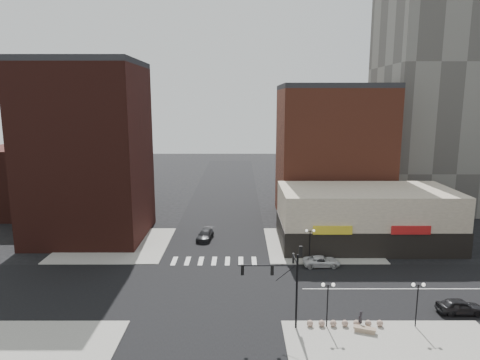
{
  "coord_description": "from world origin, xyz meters",
  "views": [
    {
      "loc": [
        3.17,
        -43.45,
        20.17
      ],
      "look_at": [
        3.19,
        5.71,
        11.0
      ],
      "focal_mm": 32.0,
      "sensor_mm": 36.0,
      "label": 1
    }
  ],
  "objects": [
    {
      "name": "building_ne_row",
      "position": [
        21.0,
        15.0,
        3.3
      ],
      "size": [
        24.2,
        12.2,
        8.0
      ],
      "color": "beige",
      "rests_on": "ground"
    },
    {
      "name": "traffic_signal",
      "position": [
        7.24,
        -7.83,
        4.96
      ],
      "size": [
        5.59,
        3.09,
        7.77
      ],
      "color": "black",
      "rests_on": "ground"
    },
    {
      "name": "pedestrian",
      "position": [
        13.99,
        -8.0,
        0.87
      ],
      "size": [
        0.64,
        0.64,
        1.5
      ],
      "primitive_type": "imported",
      "rotation": [
        0.0,
        0.0,
        3.91
      ],
      "color": "#252227",
      "rests_on": "sidewalk_se"
    },
    {
      "name": "street_lamp_se_b",
      "position": [
        19.0,
        -8.0,
        3.29
      ],
      "size": [
        1.22,
        0.32,
        4.16
      ],
      "color": "black",
      "rests_on": "sidewalk_se"
    },
    {
      "name": "street_lamp_se_a",
      "position": [
        11.0,
        -8.0,
        3.29
      ],
      "size": [
        1.22,
        0.32,
        4.16
      ],
      "color": "black",
      "rests_on": "sidewalk_se"
    },
    {
      "name": "building_nw",
      "position": [
        -19.0,
        18.5,
        12.5
      ],
      "size": [
        16.0,
        15.0,
        25.0
      ],
      "primitive_type": "cube",
      "color": "#3A1812",
      "rests_on": "ground"
    },
    {
      "name": "building_nw_low",
      "position": [
        -32.0,
        34.0,
        6.0
      ],
      "size": [
        20.0,
        18.0,
        12.0
      ],
      "primitive_type": "cube",
      "color": "#3A1812",
      "rests_on": "ground"
    },
    {
      "name": "dark_sedan_east",
      "position": [
        24.3,
        -5.41,
        0.73
      ],
      "size": [
        4.31,
        1.76,
        1.46
      ],
      "primitive_type": "imported",
      "rotation": [
        0.0,
        0.0,
        1.56
      ],
      "color": "black",
      "rests_on": "ground"
    },
    {
      "name": "white_suv",
      "position": [
        13.27,
        6.5,
        0.63
      ],
      "size": [
        4.64,
        2.28,
        1.27
      ],
      "primitive_type": "imported",
      "rotation": [
        0.0,
        0.0,
        1.61
      ],
      "color": "silver",
      "rests_on": "ground"
    },
    {
      "name": "road_ns",
      "position": [
        0.0,
        0.0,
        0.01
      ],
      "size": [
        14.0,
        200.0,
        0.02
      ],
      "primitive_type": "cube",
      "color": "black",
      "rests_on": "ground"
    },
    {
      "name": "road_ew",
      "position": [
        0.0,
        0.0,
        0.01
      ],
      "size": [
        200.0,
        14.0,
        0.02
      ],
      "primitive_type": "cube",
      "color": "black",
      "rests_on": "ground"
    },
    {
      "name": "stone_bench",
      "position": [
        14.15,
        -9.0,
        0.36
      ],
      "size": [
        2.02,
        1.23,
        0.45
      ],
      "rotation": [
        0.0,
        0.0,
        -0.36
      ],
      "color": "gray",
      "rests_on": "sidewalk_se"
    },
    {
      "name": "sidewalk_ne",
      "position": [
        14.5,
        14.5,
        0.06
      ],
      "size": [
        15.0,
        15.0,
        0.12
      ],
      "primitive_type": "cube",
      "color": "gray",
      "rests_on": "ground"
    },
    {
      "name": "sidewalk_nw",
      "position": [
        -14.5,
        14.5,
        0.06
      ],
      "size": [
        15.0,
        15.0,
        0.12
      ],
      "primitive_type": "cube",
      "color": "gray",
      "rests_on": "ground"
    },
    {
      "name": "street_lamp_ne",
      "position": [
        12.0,
        8.0,
        3.29
      ],
      "size": [
        1.22,
        0.32,
        4.16
      ],
      "color": "black",
      "rests_on": "sidewalk_ne"
    },
    {
      "name": "bollard_row",
      "position": [
        12.65,
        -8.0,
        0.41
      ],
      "size": [
        6.88,
        0.58,
        0.58
      ],
      "color": "gray",
      "rests_on": "sidewalk_se"
    },
    {
      "name": "ground",
      "position": [
        0.0,
        0.0,
        0.0
      ],
      "size": [
        240.0,
        240.0,
        0.0
      ],
      "primitive_type": "plane",
      "color": "black",
      "rests_on": "ground"
    },
    {
      "name": "dark_sedan_north",
      "position": [
        -1.94,
        16.84,
        0.7
      ],
      "size": [
        2.59,
        5.03,
        1.4
      ],
      "primitive_type": "imported",
      "rotation": [
        0.0,
        0.0,
        -0.14
      ],
      "color": "black",
      "rests_on": "ground"
    },
    {
      "name": "building_ne_midrise",
      "position": [
        19.0,
        29.5,
        11.0
      ],
      "size": [
        18.0,
        15.0,
        22.0
      ],
      "primitive_type": "cube",
      "color": "brown",
      "rests_on": "ground"
    }
  ]
}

